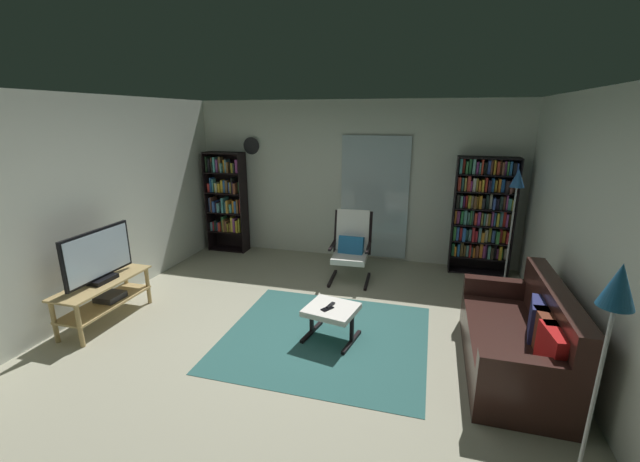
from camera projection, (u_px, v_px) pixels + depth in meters
ground_plane at (298, 342)px, 4.35m from camera, size 7.02×7.02×0.00m
wall_back at (352, 181)px, 6.68m from camera, size 5.60×0.06×2.60m
wall_left at (77, 209)px, 4.68m from camera, size 0.06×6.00×2.60m
wall_right at (609, 249)px, 3.30m from camera, size 0.06×6.00×2.60m
glass_door_panel at (374, 198)px, 6.59m from camera, size 1.10×0.01×2.00m
area_rug at (325, 337)px, 4.44m from camera, size 2.19×2.00×0.01m
tv_stand at (105, 295)px, 4.72m from camera, size 0.43×1.17×0.50m
television at (99, 257)px, 4.58m from camera, size 0.20×0.96×0.62m
bookshelf_near_tv at (227, 199)px, 7.10m from camera, size 0.69×0.30×1.75m
bookshelf_near_sofa at (482, 213)px, 6.04m from camera, size 0.87×0.30×1.78m
leather_sofa at (521, 341)px, 3.77m from camera, size 0.80×1.73×0.87m
lounge_armchair at (351, 244)px, 5.89m from camera, size 0.59×0.68×1.02m
ottoman at (331, 313)px, 4.32m from camera, size 0.60×0.57×0.38m
tv_remote at (330, 305)px, 4.33m from camera, size 0.07×0.15×0.02m
cell_phone at (327, 309)px, 4.26m from camera, size 0.13×0.15×0.01m
floor_lamp_by_sofa at (613, 314)px, 2.27m from camera, size 0.22×0.22×1.58m
floor_lamp_by_shelf at (516, 195)px, 5.26m from camera, size 0.22×0.22×1.69m
wall_clock at (251, 146)px, 6.91m from camera, size 0.29×0.03×0.29m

